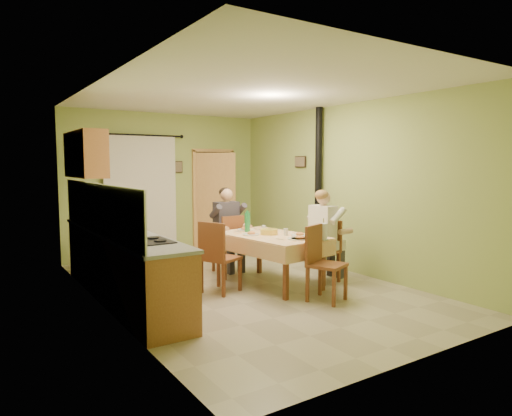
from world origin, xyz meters
TOP-DOWN VIEW (x-y plane):
  - floor at (0.00, 0.00)m, footprint 4.00×6.00m
  - room_shell at (0.00, 0.00)m, footprint 4.04×6.04m
  - kitchen_run at (-1.71, 0.40)m, footprint 0.64×3.64m
  - upper_cabinets at (-1.82, 1.70)m, footprint 0.35×1.40m
  - curtain at (-0.55, 2.90)m, footprint 1.70×0.07m
  - doorway at (1.01, 2.86)m, footprint 0.96×0.52m
  - dining_table at (0.39, -0.10)m, footprint 1.20×1.77m
  - tableware at (0.43, -0.20)m, footprint 0.80×1.55m
  - chair_far at (0.25, 0.97)m, footprint 0.41×0.41m
  - chair_near at (0.54, -1.14)m, footprint 0.57×0.57m
  - chair_right at (1.19, -0.38)m, footprint 0.43×0.43m
  - chair_left at (-0.43, -0.02)m, footprint 0.59×0.59m
  - man_far at (0.25, 0.98)m, footprint 0.58×0.47m
  - man_right at (1.17, -0.39)m, footprint 0.49×0.61m
  - stove_flue at (1.90, 0.60)m, footprint 0.24×0.24m
  - picture_back at (0.25, 2.97)m, footprint 0.19×0.03m
  - picture_right at (1.97, 1.20)m, footprint 0.03×0.31m

SIDE VIEW (x-z plane):
  - floor at x=0.00m, z-range -0.01..0.01m
  - chair_right at x=1.19m, z-range -0.18..0.76m
  - chair_far at x=0.25m, z-range -0.19..0.77m
  - chair_near at x=0.54m, z-range -0.21..0.79m
  - chair_left at x=-0.43m, z-range -0.21..0.80m
  - dining_table at x=0.39m, z-range 0.00..0.76m
  - kitchen_run at x=-1.71m, z-range -0.30..1.26m
  - tableware at x=0.43m, z-range 0.65..0.98m
  - man_far at x=0.25m, z-range 0.18..1.57m
  - man_right at x=1.17m, z-range 0.18..1.57m
  - stove_flue at x=1.90m, z-range -0.38..2.42m
  - doorway at x=1.01m, z-range -0.02..2.13m
  - curtain at x=-0.55m, z-range 0.15..2.37m
  - picture_back at x=0.25m, z-range 1.64..1.86m
  - room_shell at x=0.00m, z-range 0.41..3.23m
  - picture_right at x=1.97m, z-range 1.75..1.96m
  - upper_cabinets at x=-1.82m, z-range 1.60..2.30m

